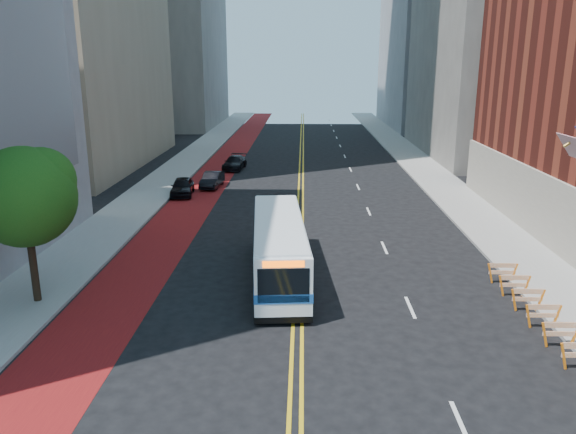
% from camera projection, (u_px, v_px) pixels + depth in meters
% --- Properties ---
extents(ground, '(160.00, 160.00, 0.00)m').
position_uv_depth(ground, '(296.00, 383.00, 18.30)').
color(ground, black).
rests_on(ground, ground).
extents(sidewalk_left, '(4.00, 140.00, 0.15)m').
position_uv_depth(sidewalk_left, '(159.00, 185.00, 47.50)').
color(sidewalk_left, gray).
rests_on(sidewalk_left, ground).
extents(sidewalk_right, '(4.00, 140.00, 0.15)m').
position_uv_depth(sidewalk_right, '(444.00, 187.00, 46.86)').
color(sidewalk_right, gray).
rests_on(sidewalk_right, ground).
extents(bus_lane_paint, '(3.60, 140.00, 0.01)m').
position_uv_depth(bus_lane_paint, '(205.00, 186.00, 47.41)').
color(bus_lane_paint, maroon).
rests_on(bus_lane_paint, ground).
extents(center_line_inner, '(0.14, 140.00, 0.01)m').
position_uv_depth(center_line_inner, '(299.00, 187.00, 47.21)').
color(center_line_inner, gold).
rests_on(center_line_inner, ground).
extents(center_line_outer, '(0.14, 140.00, 0.01)m').
position_uv_depth(center_line_outer, '(303.00, 187.00, 47.20)').
color(center_line_outer, gold).
rests_on(center_line_outer, ground).
extents(lane_dashes, '(0.14, 98.20, 0.01)m').
position_uv_depth(lane_dashes, '(350.00, 169.00, 54.78)').
color(lane_dashes, silver).
rests_on(lane_dashes, ground).
extents(construction_barriers, '(1.42, 10.91, 1.00)m').
position_uv_depth(construction_barriers, '(551.00, 321.00, 21.16)').
color(construction_barriers, orange).
rests_on(construction_barriers, ground).
extents(street_tree, '(4.20, 4.20, 6.70)m').
position_uv_depth(street_tree, '(26.00, 193.00, 23.11)').
color(street_tree, black).
rests_on(street_tree, sidewalk_left).
extents(transit_bus, '(3.14, 10.80, 2.93)m').
position_uv_depth(transit_bus, '(279.00, 247.00, 26.95)').
color(transit_bus, white).
rests_on(transit_bus, ground).
extents(car_a, '(2.00, 4.20, 1.39)m').
position_uv_depth(car_a, '(182.00, 187.00, 43.98)').
color(car_a, black).
rests_on(car_a, ground).
extents(car_b, '(1.65, 3.97, 1.28)m').
position_uv_depth(car_b, '(212.00, 180.00, 46.81)').
color(car_b, black).
rests_on(car_b, ground).
extents(car_c, '(2.24, 4.58, 1.28)m').
position_uv_depth(car_c, '(235.00, 163.00, 54.73)').
color(car_c, black).
rests_on(car_c, ground).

